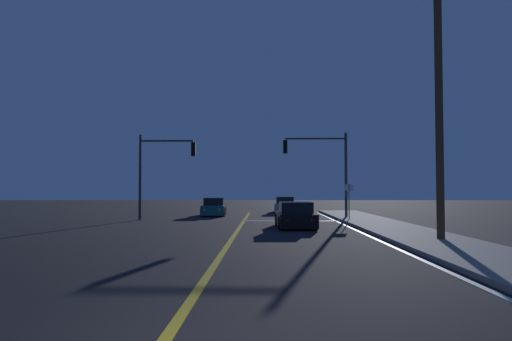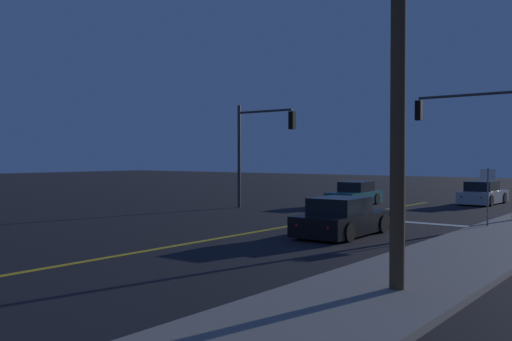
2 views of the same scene
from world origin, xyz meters
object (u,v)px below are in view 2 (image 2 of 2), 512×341
object	(u,v)px
traffic_signal_near_right	(476,130)
utility_pole_right	(398,13)
traffic_signal_far_left	(258,139)
car_lead_oncoming_teal	(355,195)
car_side_waiting_black	(342,219)
car_parked_curb_silver	(483,194)
street_sign_corner	(488,188)

from	to	relation	value
traffic_signal_near_right	utility_pole_right	distance (m)	14.60
traffic_signal_near_right	traffic_signal_far_left	world-z (taller)	traffic_signal_near_right
car_lead_oncoming_teal	utility_pole_right	xyz separation A→B (m)	(10.46, -18.11, 4.94)
car_side_waiting_black	traffic_signal_near_right	size ratio (longest dim) A/B	0.76
traffic_signal_near_right	car_side_waiting_black	bearing A→B (deg)	72.43
car_parked_curb_silver	car_side_waiting_black	xyz separation A→B (m)	(-0.14, -16.48, 0.00)
utility_pole_right	car_parked_curb_silver	bearing A→B (deg)	101.77
car_lead_oncoming_teal	car_side_waiting_black	xyz separation A→B (m)	(5.46, -11.28, 0.00)
traffic_signal_near_right	traffic_signal_far_left	xyz separation A→B (m)	(-10.74, -1.40, -0.21)
car_parked_curb_silver	street_sign_corner	size ratio (longest dim) A/B	1.88
car_lead_oncoming_teal	utility_pole_right	bearing A→B (deg)	117.31
traffic_signal_far_left	traffic_signal_near_right	bearing A→B (deg)	7.43
car_parked_curb_silver	traffic_signal_far_left	world-z (taller)	traffic_signal_far_left
car_parked_curb_silver	traffic_signal_far_left	size ratio (longest dim) A/B	0.79
car_parked_curb_silver	traffic_signal_near_right	size ratio (longest dim) A/B	0.75
traffic_signal_far_left	car_side_waiting_black	bearing A→B (deg)	-35.78
car_parked_curb_silver	car_side_waiting_black	distance (m)	16.48
street_sign_corner	car_lead_oncoming_teal	bearing A→B (deg)	143.77
car_lead_oncoming_teal	traffic_signal_far_left	size ratio (longest dim) A/B	0.77
car_lead_oncoming_teal	utility_pole_right	world-z (taller)	utility_pole_right
car_side_waiting_black	utility_pole_right	size ratio (longest dim) A/B	0.41
car_lead_oncoming_teal	traffic_signal_near_right	size ratio (longest dim) A/B	0.73
car_side_waiting_black	traffic_signal_far_left	xyz separation A→B (m)	(-8.38, 6.04, 3.12)
traffic_signal_far_left	utility_pole_right	bearing A→B (deg)	-43.88
utility_pole_right	street_sign_corner	xyz separation A→B (m)	(-1.40, 11.47, -3.95)
traffic_signal_near_right	utility_pole_right	xyz separation A→B (m)	(2.64, -14.27, 1.61)
car_parked_curb_silver	car_lead_oncoming_teal	distance (m)	7.64
traffic_signal_near_right	traffic_signal_far_left	distance (m)	10.83
car_lead_oncoming_teal	traffic_signal_near_right	xyz separation A→B (m)	(7.82, -3.84, 3.33)
utility_pole_right	traffic_signal_near_right	bearing A→B (deg)	100.50
car_lead_oncoming_teal	utility_pole_right	size ratio (longest dim) A/B	0.40
car_parked_curb_silver	traffic_signal_near_right	bearing A→B (deg)	-74.96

